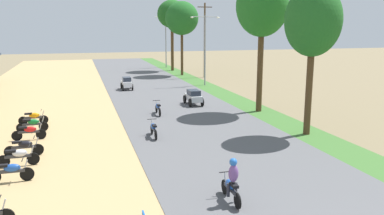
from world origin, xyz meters
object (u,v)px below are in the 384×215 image
Objects in this scene: parked_motorbike_fifth at (29,131)px; streetlamp_mid at (166,38)px; parked_motorbike_seventh at (34,117)px; parked_motorbike_second at (11,170)px; parked_motorbike_third at (19,155)px; motorbike_ahead_fifth at (158,108)px; median_tree_third at (182,18)px; motorbike_ahead_third at (232,181)px; median_tree_second at (262,7)px; streetlamp_near at (205,45)px; car_sedan_silver at (193,96)px; motorbike_ahead_fourth at (154,128)px; car_hatchback_white at (127,83)px; median_tree_fourth at (172,14)px; utility_pole_near at (205,39)px; parked_motorbike_sixth at (33,124)px; parked_motorbike_fourth at (24,146)px; median_tree_nearest at (313,22)px.

streetlamp_mid is at bearing 66.69° from parked_motorbike_fifth.
parked_motorbike_second is at bearing -89.49° from parked_motorbike_seventh.
motorbike_ahead_fifth reaches higher than parked_motorbike_third.
median_tree_third is 24.04m from motorbike_ahead_fifth.
median_tree_third is 37.94m from motorbike_ahead_third.
median_tree_second is at bearing -90.19° from median_tree_third.
streetlamp_mid is at bearing 69.79° from parked_motorbike_second.
streetlamp_near is (15.59, 21.35, 3.71)m from parked_motorbike_third.
motorbike_ahead_fourth is (-4.76, -8.34, -0.17)m from car_sedan_silver.
motorbike_ahead_fifth is (-7.57, -31.91, -3.94)m from streetlamp_mid.
streetlamp_mid is (0.11, 10.02, -2.63)m from median_tree_third.
streetlamp_near is 3.61× the size of car_hatchback_white.
median_tree_fourth is at bearing -90.73° from streetlamp_mid.
median_tree_third is at bearing 78.11° from motorbike_ahead_third.
streetlamp_near is at bearing 74.10° from motorbike_ahead_third.
parked_motorbike_second is 8.31m from motorbike_ahead_fourth.
median_tree_fourth is 26.09m from car_sedan_silver.
streetlamp_near is (0.19, 13.60, -3.26)m from median_tree_second.
median_tree_fourth reaches higher than parked_motorbike_fifth.
streetlamp_near is (15.60, 17.03, 3.71)m from parked_motorbike_fifth.
streetlamp_mid reaches higher than parked_motorbike_second.
utility_pole_near is at bearing -80.69° from streetlamp_mid.
car_sedan_silver is (-4.17, -10.03, -3.53)m from streetlamp_near.
motorbike_ahead_fifth reaches higher than parked_motorbike_sixth.
parked_motorbike_seventh is at bearing -163.83° from car_sedan_silver.
parked_motorbike_fourth is at bearing 135.65° from motorbike_ahead_third.
car_sedan_silver reaches higher than parked_motorbike_fourth.
utility_pole_near is 13.37m from car_hatchback_white.
parked_motorbike_second is at bearing -92.05° from parked_motorbike_fourth.
motorbike_ahead_fourth is (-8.67, 1.78, -5.88)m from median_tree_nearest.
median_tree_fourth is at bearing 79.57° from motorbike_ahead_third.
parked_motorbike_sixth is at bearing -86.28° from parked_motorbike_seventh.
utility_pole_near is (2.06, -12.60, 0.14)m from streetlamp_mid.
parked_motorbike_fifth is 0.25× the size of streetlamp_near.
car_sedan_silver is at bearing -112.59° from streetlamp_near.
median_tree_fourth is (15.58, 38.03, 7.22)m from parked_motorbike_second.
parked_motorbike_third is 0.19× the size of median_tree_second.
median_tree_fourth is (0.21, 34.90, 1.32)m from median_tree_nearest.
streetlamp_near is 4.02× the size of motorbike_ahead_fourth.
parked_motorbike_second is 0.20× the size of utility_pole_near.
streetlamp_mid is at bearing 81.87° from car_sedan_silver.
streetlamp_mid is (15.63, 42.46, 3.96)m from parked_motorbike_second.
median_tree_second is at bearing 89.37° from median_tree_nearest.
streetlamp_mid is at bearing 65.61° from parked_motorbike_sixth.
streetlamp_near is at bearing 5.80° from car_hatchback_white.
parked_motorbike_second is 1.00× the size of parked_motorbike_third.
parked_motorbike_seventh is (-0.12, 3.65, 0.00)m from parked_motorbike_fifth.
median_tree_fourth is at bearing 104.54° from utility_pole_near.
motorbike_ahead_fifth is at bearing 173.38° from median_tree_second.
median_tree_third is at bearing 50.53° from car_hatchback_white.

